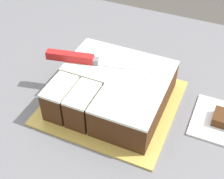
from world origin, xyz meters
The scene contains 5 objects.
cake_board centered at (0.02, 0.02, 0.90)m, with size 0.34×0.32×0.01m.
cake centered at (0.02, 0.02, 0.95)m, with size 0.28×0.26×0.09m.
knife centered at (-0.09, 0.04, 1.00)m, with size 0.30×0.08×0.02m.
paper_napkin centered at (0.30, 0.06, 0.90)m, with size 0.15×0.15×0.01m.
brownie centered at (0.30, 0.06, 0.92)m, with size 0.05×0.05×0.02m.
Camera 1 is at (0.26, -0.53, 1.50)m, focal length 50.00 mm.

